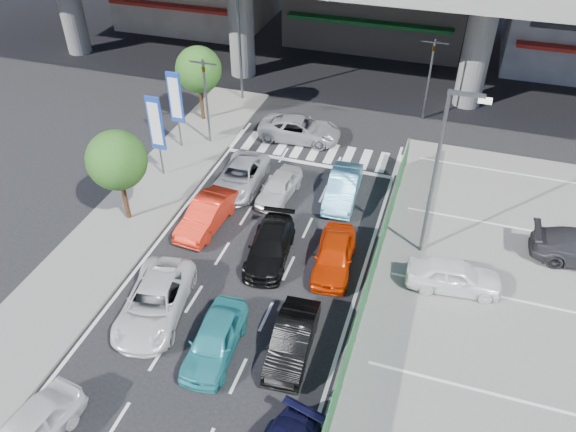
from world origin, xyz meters
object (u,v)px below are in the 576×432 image
(signboard_far, at_px, (176,100))
(traffic_light_right, at_px, (432,60))
(street_lamp_right, at_px, (441,164))
(sedan_black_mid, at_px, (270,246))
(tree_near, at_px, (117,160))
(taxi_orange_left, at_px, (207,215))
(traffic_light_left, at_px, (205,81))
(signboard_near, at_px, (156,126))
(taxi_orange_right, at_px, (334,255))
(kei_truck_front_right, at_px, (343,188))
(tree_far, at_px, (199,70))
(crossing_wagon_silver, at_px, (300,129))
(sedan_white_front_mid, at_px, (279,187))
(parked_sedan_white, at_px, (454,276))
(taxi_teal_mid, at_px, (215,340))
(sedan_white_mid_left, at_px, (154,302))
(traffic_cone, at_px, (410,280))
(street_lamp_left, at_px, (242,30))
(wagon_silver_front_left, at_px, (240,176))
(hatch_black_mid_right, at_px, (292,340))

(signboard_far, bearing_deg, traffic_light_right, 31.43)
(street_lamp_right, bearing_deg, sedan_black_mid, -158.97)
(tree_near, height_order, taxi_orange_left, tree_near)
(traffic_light_left, height_order, tree_near, traffic_light_left)
(traffic_light_right, bearing_deg, signboard_near, -139.09)
(taxi_orange_left, bearing_deg, tree_near, -165.88)
(street_lamp_right, xyz_separation_m, taxi_orange_right, (-3.71, -2.30, -4.08))
(sedan_black_mid, height_order, kei_truck_front_right, kei_truck_front_right)
(street_lamp_right, distance_m, signboard_near, 14.61)
(tree_far, relative_size, taxi_orange_left, 1.16)
(traffic_light_right, distance_m, tree_near, 19.53)
(signboard_far, xyz_separation_m, crossing_wagon_silver, (6.37, 3.07, -2.38))
(street_lamp_right, height_order, signboard_far, street_lamp_right)
(street_lamp_right, distance_m, sedan_black_mid, 8.20)
(sedan_white_front_mid, xyz_separation_m, parked_sedan_white, (9.12, -4.08, 0.12))
(taxi_teal_mid, xyz_separation_m, taxi_orange_right, (3.08, 5.93, 0.00))
(taxi_orange_left, xyz_separation_m, sedan_black_mid, (3.64, -1.22, -0.05))
(kei_truck_front_right, bearing_deg, traffic_light_right, 71.03)
(sedan_white_mid_left, bearing_deg, traffic_light_left, 94.95)
(traffic_cone, bearing_deg, sedan_black_mid, -179.77)
(taxi_teal_mid, distance_m, kei_truck_front_right, 11.32)
(tree_far, height_order, crossing_wagon_silver, tree_far)
(street_lamp_left, bearing_deg, parked_sedan_white, -43.29)
(signboard_near, xyz_separation_m, wagon_silver_front_left, (4.40, 0.31, -2.42))
(taxi_teal_mid, distance_m, taxi_orange_left, 7.72)
(kei_truck_front_right, xyz_separation_m, crossing_wagon_silver, (-3.87, 5.20, -0.01))
(signboard_far, distance_m, tree_near, 7.03)
(taxi_orange_left, bearing_deg, sedan_white_front_mid, 57.25)
(taxi_teal_mid, height_order, wagon_silver_front_left, taxi_teal_mid)
(kei_truck_front_right, bearing_deg, parked_sedan_white, -42.72)
(taxi_orange_right, bearing_deg, wagon_silver_front_left, 137.86)
(taxi_orange_left, bearing_deg, hatch_black_mid_right, -39.79)
(tree_far, distance_m, traffic_cone, 18.57)
(street_lamp_left, relative_size, crossing_wagon_silver, 1.63)
(sedan_white_mid_left, bearing_deg, signboard_near, 106.18)
(taxi_orange_right, relative_size, kei_truck_front_right, 0.97)
(signboard_far, relative_size, traffic_cone, 7.35)
(traffic_light_left, bearing_deg, sedan_white_front_mid, -34.98)
(sedan_white_mid_left, distance_m, sedan_white_front_mid, 9.49)
(tree_near, height_order, taxi_teal_mid, tree_near)
(signboard_near, height_order, kei_truck_front_right, signboard_near)
(street_lamp_left, xyz_separation_m, sedan_black_mid, (6.90, -14.54, -4.14))
(sedan_black_mid, height_order, parked_sedan_white, parked_sedan_white)
(street_lamp_right, distance_m, street_lamp_left, 18.06)
(parked_sedan_white, bearing_deg, hatch_black_mid_right, 128.15)
(tree_near, distance_m, sedan_white_mid_left, 7.29)
(hatch_black_mid_right, distance_m, wagon_silver_front_left, 11.33)
(traffic_light_left, xyz_separation_m, signboard_far, (-1.40, -1.01, -0.87))
(street_lamp_left, xyz_separation_m, taxi_orange_left, (3.25, -13.32, -4.09))
(taxi_orange_left, xyz_separation_m, traffic_cone, (9.92, -1.19, -0.30))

